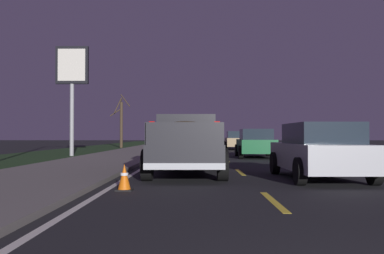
{
  "coord_description": "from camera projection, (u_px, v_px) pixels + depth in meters",
  "views": [
    {
      "loc": [
        -2.08,
        1.38,
        1.21
      ],
      "look_at": [
        13.54,
        1.6,
        1.52
      ],
      "focal_mm": 39.4,
      "sensor_mm": 36.0,
      "label": 1
    }
  ],
  "objects": [
    {
      "name": "pickup_truck",
      "position": [
        186.0,
        143.0,
        13.0
      ],
      "size": [
        5.45,
        2.33,
        1.87
      ],
      "color": "#232328",
      "rests_on": "ground"
    },
    {
      "name": "traffic_cone_near",
      "position": [
        124.0,
        178.0,
        9.2
      ],
      "size": [
        0.36,
        0.36,
        0.58
      ],
      "color": "black",
      "rests_on": "ground"
    },
    {
      "name": "ground",
      "position": [
        218.0,
        153.0,
        29.03
      ],
      "size": [
        144.0,
        144.0,
        0.0
      ],
      "primitive_type": "plane",
      "color": "black"
    },
    {
      "name": "bare_tree_far",
      "position": [
        121.0,
        122.0,
        40.55
      ],
      "size": [
        1.78,
        2.09,
        5.18
      ],
      "color": "#423323",
      "rests_on": "ground"
    },
    {
      "name": "sedan_tan",
      "position": [
        237.0,
        140.0,
        35.71
      ],
      "size": [
        4.44,
        2.08,
        1.54
      ],
      "color": "#9E845B",
      "rests_on": "ground"
    },
    {
      "name": "gas_price_sign",
      "position": [
        72.0,
        74.0,
        24.59
      ],
      "size": [
        0.27,
        1.9,
        6.41
      ],
      "color": "#99999E",
      "rests_on": "ground"
    },
    {
      "name": "sidewalk_shoulder",
      "position": [
        135.0,
        152.0,
        29.1
      ],
      "size": [
        108.0,
        4.0,
        0.12
      ],
      "primitive_type": "cube",
      "color": "slate",
      "rests_on": "ground"
    },
    {
      "name": "lane_markings",
      "position": [
        182.0,
        151.0,
        31.4
      ],
      "size": [
        108.0,
        3.54,
        0.01
      ],
      "color": "yellow",
      "rests_on": "ground"
    },
    {
      "name": "sedan_black",
      "position": [
        196.0,
        139.0,
        43.29
      ],
      "size": [
        4.41,
        2.04,
        1.54
      ],
      "color": "black",
      "rests_on": "ground"
    },
    {
      "name": "grass_verge",
      "position": [
        64.0,
        153.0,
        29.17
      ],
      "size": [
        108.0,
        6.0,
        0.01
      ],
      "primitive_type": "cube",
      "color": "#1E3819",
      "rests_on": "ground"
    },
    {
      "name": "sedan_silver",
      "position": [
        319.0,
        151.0,
        11.57
      ],
      "size": [
        4.43,
        2.07,
        1.54
      ],
      "color": "#B2B5BA",
      "rests_on": "ground"
    },
    {
      "name": "sedan_green",
      "position": [
        255.0,
        143.0,
        22.88
      ],
      "size": [
        4.45,
        2.11,
        1.54
      ],
      "color": "#14592D",
      "rests_on": "ground"
    }
  ]
}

